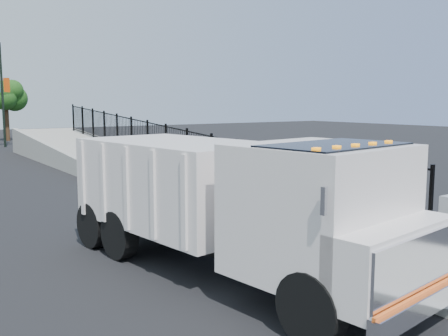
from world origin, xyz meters
TOP-DOWN VIEW (x-y plane):
  - ground at (0.00, 0.00)m, footprint 120.00×120.00m
  - sidewalk at (1.93, -2.00)m, footprint 3.55×12.00m
  - curb at (0.00, -2.00)m, footprint 0.30×12.00m
  - ramp at (2.12, 16.00)m, footprint 3.95×24.06m
  - iron_fence at (3.55, 12.00)m, footprint 0.10×28.00m
  - truck at (-1.82, -1.17)m, footprint 3.76×8.58m
  - worker at (0.50, -0.32)m, footprint 0.61×0.79m
  - debris at (1.88, -2.25)m, footprint 0.44×0.44m
  - tree_1 at (1.72, 39.36)m, footprint 2.15×2.15m

SIDE VIEW (x-z plane):
  - ground at x=0.00m, z-range 0.00..0.00m
  - ramp at x=2.12m, z-range -1.60..1.60m
  - sidewalk at x=1.93m, z-range 0.00..0.12m
  - curb at x=0.00m, z-range 0.00..0.16m
  - debris at x=1.88m, z-range 0.12..0.23m
  - iron_fence at x=3.55m, z-range 0.00..1.80m
  - worker at x=0.50m, z-range 0.12..2.02m
  - truck at x=-1.82m, z-range 0.18..3.02m
  - tree_1 at x=1.72m, z-range 1.37..6.44m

